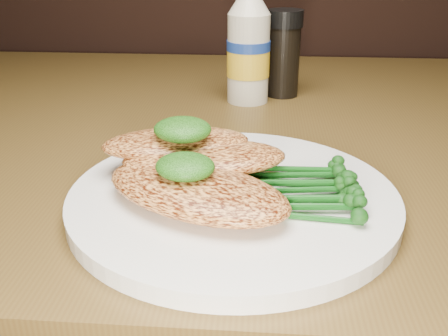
# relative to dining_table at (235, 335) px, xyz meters

# --- Properties ---
(dining_table) EXTENTS (1.20, 0.80, 0.75)m
(dining_table) POSITION_rel_dining_table_xyz_m (0.00, 0.00, 0.00)
(dining_table) COLOR #4C3617
(dining_table) RESTS_ON floor
(plate) EXTENTS (0.29, 0.29, 0.02)m
(plate) POSITION_rel_dining_table_xyz_m (0.01, -0.24, 0.38)
(plate) COLOR white
(plate) RESTS_ON dining_table
(chicken_front) EXTENTS (0.19, 0.16, 0.03)m
(chicken_front) POSITION_rel_dining_table_xyz_m (-0.02, -0.27, 0.40)
(chicken_front) COLOR #EF9C4C
(chicken_front) RESTS_ON plate
(chicken_mid) EXTENTS (0.16, 0.10, 0.02)m
(chicken_mid) POSITION_rel_dining_table_xyz_m (-0.02, -0.22, 0.41)
(chicken_mid) COLOR #EF9C4C
(chicken_mid) RESTS_ON plate
(chicken_back) EXTENTS (0.15, 0.10, 0.02)m
(chicken_back) POSITION_rel_dining_table_xyz_m (-0.05, -0.20, 0.42)
(chicken_back) COLOR #EF9C4C
(chicken_back) RESTS_ON plate
(pesto_front) EXTENTS (0.06, 0.06, 0.02)m
(pesto_front) POSITION_rel_dining_table_xyz_m (-0.03, -0.26, 0.42)
(pesto_front) COLOR #0F3407
(pesto_front) RESTS_ON chicken_front
(pesto_back) EXTENTS (0.06, 0.06, 0.02)m
(pesto_back) POSITION_rel_dining_table_xyz_m (-0.04, -0.21, 0.44)
(pesto_back) COLOR #0F3407
(pesto_back) RESTS_ON chicken_back
(broccolini_bundle) EXTENTS (0.18, 0.16, 0.02)m
(broccolini_bundle) POSITION_rel_dining_table_xyz_m (0.05, -0.25, 0.40)
(broccolini_bundle) COLOR #104B12
(broccolini_bundle) RESTS_ON plate
(mayo_bottle) EXTENTS (0.06, 0.06, 0.17)m
(mayo_bottle) POSITION_rel_dining_table_xyz_m (0.01, 0.08, 0.46)
(mayo_bottle) COLOR beige
(mayo_bottle) RESTS_ON dining_table
(pepper_grinder) EXTENTS (0.06, 0.06, 0.13)m
(pepper_grinder) POSITION_rel_dining_table_xyz_m (0.06, 0.12, 0.44)
(pepper_grinder) COLOR black
(pepper_grinder) RESTS_ON dining_table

